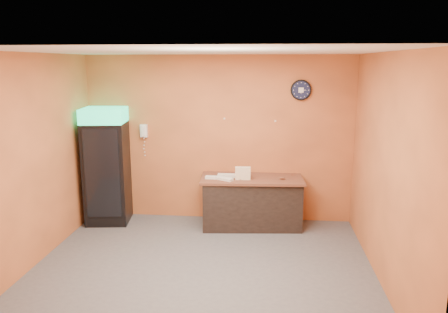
# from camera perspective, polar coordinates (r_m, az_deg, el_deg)

# --- Properties ---
(floor) EXTENTS (4.50, 4.50, 0.00)m
(floor) POSITION_cam_1_polar(r_m,az_deg,el_deg) (5.95, -2.90, -14.50)
(floor) COLOR #47474C
(floor) RESTS_ON ground
(back_wall) EXTENTS (4.50, 0.02, 2.80)m
(back_wall) POSITION_cam_1_polar(r_m,az_deg,el_deg) (7.41, -0.72, 2.31)
(back_wall) COLOR #D06F3A
(back_wall) RESTS_ON floor
(left_wall) EXTENTS (0.02, 4.00, 2.80)m
(left_wall) POSITION_cam_1_polar(r_m,az_deg,el_deg) (6.21, -24.03, -0.68)
(left_wall) COLOR #D06F3A
(left_wall) RESTS_ON floor
(right_wall) EXTENTS (0.02, 4.00, 2.80)m
(right_wall) POSITION_cam_1_polar(r_m,az_deg,el_deg) (5.59, 20.39, -1.73)
(right_wall) COLOR #D06F3A
(right_wall) RESTS_ON floor
(ceiling) EXTENTS (4.50, 4.00, 0.02)m
(ceiling) POSITION_cam_1_polar(r_m,az_deg,el_deg) (5.32, -3.24, 13.56)
(ceiling) COLOR white
(ceiling) RESTS_ON back_wall
(beverage_cooler) EXTENTS (0.76, 0.77, 1.94)m
(beverage_cooler) POSITION_cam_1_polar(r_m,az_deg,el_deg) (7.56, -15.17, -1.40)
(beverage_cooler) COLOR black
(beverage_cooler) RESTS_ON floor
(prep_counter) EXTENTS (1.64, 0.85, 0.79)m
(prep_counter) POSITION_cam_1_polar(r_m,az_deg,el_deg) (7.27, 3.62, -6.07)
(prep_counter) COLOR black
(prep_counter) RESTS_ON floor
(wall_clock) EXTENTS (0.34, 0.06, 0.34)m
(wall_clock) POSITION_cam_1_polar(r_m,az_deg,el_deg) (7.26, 10.02, 8.55)
(wall_clock) COLOR black
(wall_clock) RESTS_ON back_wall
(wall_phone) EXTENTS (0.12, 0.10, 0.22)m
(wall_phone) POSITION_cam_1_polar(r_m,az_deg,el_deg) (7.59, -10.45, 3.31)
(wall_phone) COLOR white
(wall_phone) RESTS_ON back_wall
(butcher_paper) EXTENTS (1.70, 0.88, 0.04)m
(butcher_paper) POSITION_cam_1_polar(r_m,az_deg,el_deg) (7.15, 3.67, -2.90)
(butcher_paper) COLOR brown
(butcher_paper) RESTS_ON prep_counter
(sub_roll_stack) EXTENTS (0.25, 0.10, 0.21)m
(sub_roll_stack) POSITION_cam_1_polar(r_m,az_deg,el_deg) (6.99, 2.48, -2.20)
(sub_roll_stack) COLOR beige
(sub_roll_stack) RESTS_ON butcher_paper
(wrapped_sandwich_left) EXTENTS (0.27, 0.12, 0.04)m
(wrapped_sandwich_left) POSITION_cam_1_polar(r_m,az_deg,el_deg) (7.05, -1.35, -2.76)
(wrapped_sandwich_left) COLOR silver
(wrapped_sandwich_left) RESTS_ON butcher_paper
(wrapped_sandwich_mid) EXTENTS (0.28, 0.22, 0.04)m
(wrapped_sandwich_mid) POSITION_cam_1_polar(r_m,az_deg,el_deg) (6.96, 0.13, -2.95)
(wrapped_sandwich_mid) COLOR silver
(wrapped_sandwich_mid) RESTS_ON butcher_paper
(wrapped_sandwich_right) EXTENTS (0.31, 0.13, 0.04)m
(wrapped_sandwich_right) POSITION_cam_1_polar(r_m,az_deg,el_deg) (7.16, 0.43, -2.49)
(wrapped_sandwich_right) COLOR silver
(wrapped_sandwich_right) RESTS_ON butcher_paper
(kitchen_tool) EXTENTS (0.06, 0.06, 0.06)m
(kitchen_tool) POSITION_cam_1_polar(r_m,az_deg,el_deg) (7.20, 3.18, -2.39)
(kitchen_tool) COLOR silver
(kitchen_tool) RESTS_ON butcher_paper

